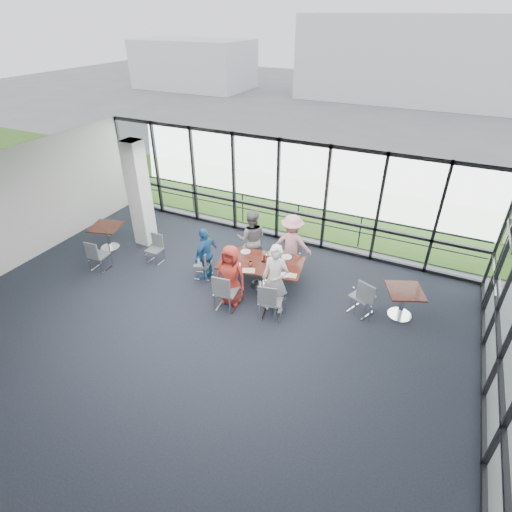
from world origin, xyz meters
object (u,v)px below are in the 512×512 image
at_px(side_table_right, 404,295).
at_px(chair_main_fl, 251,247).
at_px(chair_main_fr, 289,255).
at_px(chair_spare_la, 99,255).
at_px(diner_far_left, 251,239).
at_px(side_table_left, 106,230).
at_px(structural_column, 139,194).
at_px(chair_spare_r, 362,296).
at_px(chair_main_nl, 227,291).
at_px(main_table, 261,266).
at_px(chair_spare_lb, 154,250).
at_px(chair_main_nr, 272,301).
at_px(diner_end, 206,254).
at_px(diner_far_right, 292,244).
at_px(diner_near_left, 231,275).
at_px(diner_near_right, 275,279).
at_px(chair_main_end, 203,264).

xyz_separation_m(side_table_right, chair_main_fl, (-4.29, 0.65, -0.15)).
xyz_separation_m(chair_main_fr, chair_spare_la, (-4.73, -2.31, 0.02)).
bearing_deg(diner_far_left, side_table_left, -8.98).
height_order(structural_column, chair_spare_la, structural_column).
bearing_deg(chair_main_fl, chair_spare_r, 160.51).
bearing_deg(chair_main_nl, main_table, 66.11).
height_order(chair_main_nl, chair_spare_la, chair_main_nl).
bearing_deg(chair_spare_la, chair_spare_lb, 34.71).
distance_m(side_table_left, chair_main_nr, 5.85).
bearing_deg(chair_spare_lb, diner_end, 178.66).
bearing_deg(chair_main_nr, chair_spare_r, 17.45).
bearing_deg(diner_far_right, diner_far_left, 2.94).
relative_size(diner_far_right, chair_spare_r, 1.75).
bearing_deg(diner_near_left, structural_column, 156.31).
relative_size(diner_near_right, chair_main_fr, 2.05).
relative_size(main_table, side_table_left, 2.20).
bearing_deg(side_table_right, diner_near_left, -162.05).
bearing_deg(diner_near_left, chair_main_end, 150.91).
bearing_deg(side_table_left, diner_near_right, -5.11).
relative_size(diner_near_right, diner_end, 1.18).
xyz_separation_m(main_table, side_table_right, (3.51, 0.35, -0.02)).
height_order(structural_column, chair_main_fl, structural_column).
distance_m(structural_column, diner_near_left, 4.25).
distance_m(diner_end, chair_spare_r, 4.12).
relative_size(side_table_right, chair_main_fl, 1.10).
bearing_deg(chair_main_fr, side_table_right, 144.24).
xyz_separation_m(diner_near_left, diner_end, (-1.10, 0.62, -0.04)).
relative_size(chair_main_nr, chair_spare_lb, 1.15).
bearing_deg(side_table_left, chair_main_end, -1.37).
bearing_deg(main_table, side_table_right, -4.13).
xyz_separation_m(side_table_right, diner_near_left, (-3.89, -1.26, 0.17)).
height_order(main_table, chair_spare_la, chair_spare_la).
distance_m(diner_near_right, chair_spare_lb, 4.02).
height_order(diner_far_right, chair_main_end, diner_far_right).
distance_m(diner_far_left, chair_spare_la, 4.26).
relative_size(structural_column, diner_far_right, 1.88).
bearing_deg(structural_column, chair_main_end, -18.69).
bearing_deg(chair_main_end, diner_near_left, 48.16).
height_order(diner_near_left, chair_main_nr, diner_near_left).
xyz_separation_m(side_table_left, chair_main_fr, (5.36, 1.32, -0.20)).
height_order(chair_main_nl, chair_spare_r, chair_main_nl).
xyz_separation_m(side_table_right, diner_end, (-4.99, -0.64, 0.13)).
distance_m(main_table, chair_spare_lb, 3.26).
xyz_separation_m(chair_main_nr, chair_spare_la, (-5.17, -0.19, -0.02)).
bearing_deg(chair_spare_la, side_table_right, 6.38).
relative_size(diner_far_right, chair_main_fl, 1.81).
bearing_deg(diner_end, chair_spare_r, 99.90).
bearing_deg(side_table_left, diner_far_right, 12.99).
bearing_deg(chair_spare_lb, chair_main_end, 178.33).
bearing_deg(chair_spare_r, diner_far_right, 178.25).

